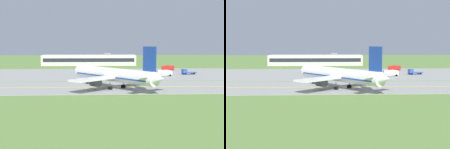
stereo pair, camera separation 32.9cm
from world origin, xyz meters
TOP-DOWN VIEW (x-y plane):
  - ground_plane at (0.00, 0.00)m, footprint 500.00×500.00m
  - taxiway_strip at (0.00, 0.00)m, footprint 240.00×28.00m
  - apron_pad at (10.00, 42.00)m, footprint 140.00×52.00m
  - taxiway_centreline at (0.00, 0.00)m, footprint 220.00×0.60m
  - airplane_lead at (-3.07, -2.79)m, footprint 29.17×33.56m
  - service_truck_baggage at (26.56, 54.80)m, footprint 6.34×3.94m
  - service_truck_fuel at (30.70, 36.71)m, footprint 6.70×3.47m
  - service_truck_catering at (19.52, 30.41)m, footprint 6.16×2.77m
  - terminal_building at (-12.54, 97.06)m, footprint 56.35×13.69m
  - traffic_cone_mid_edge at (24.06, -12.00)m, footprint 0.44×0.44m

SIDE VIEW (x-z plane):
  - ground_plane at x=0.00m, z-range 0.00..0.00m
  - taxiway_strip at x=0.00m, z-range 0.00..0.10m
  - apron_pad at x=10.00m, z-range 0.00..0.10m
  - taxiway_centreline at x=0.00m, z-range 0.10..0.11m
  - traffic_cone_mid_edge at x=24.06m, z-range 0.00..0.60m
  - service_truck_fuel at x=30.70m, z-range -0.11..2.48m
  - service_truck_baggage at x=26.56m, z-range 0.23..2.83m
  - service_truck_catering at x=19.52m, z-range 0.23..2.83m
  - terminal_building at x=-12.54m, z-range -0.58..6.76m
  - airplane_lead at x=-3.07m, z-range -2.22..10.48m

